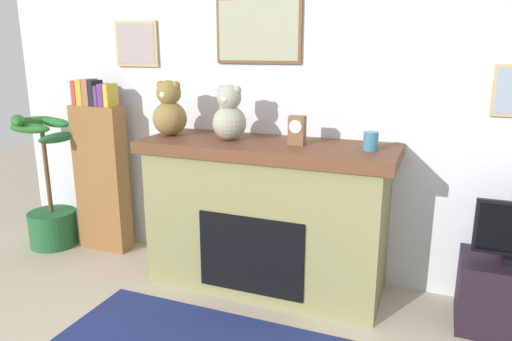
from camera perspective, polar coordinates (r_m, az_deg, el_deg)
The scene contains 8 objects.
back_wall at distance 3.37m, azimuth 6.80°, elevation 8.75°, with size 5.20×0.15×2.60m.
fireplace at distance 3.27m, azimuth 1.29°, elevation -5.38°, with size 1.72×0.65×1.04m.
bookshelf at distance 4.05m, azimuth -18.27°, elevation -0.17°, with size 0.43×0.16×1.41m.
potted_plant at distance 4.34m, azimuth -23.72°, elevation -3.76°, with size 0.57×0.55×1.13m.
candle_jar at distance 2.95m, azimuth 13.75°, elevation 3.48°, with size 0.09×0.09×0.12m, color teal.
mantel_clock at distance 3.04m, azimuth 4.99°, elevation 4.87°, with size 0.10×0.08×0.19m.
teddy_bear_cream at distance 3.42m, azimuth -10.46°, elevation 7.13°, with size 0.24×0.24×0.39m.
teddy_bear_tan at distance 3.19m, azimuth -3.25°, elevation 6.69°, with size 0.23×0.23×0.37m.
Camera 1 is at (0.87, -1.24, 1.63)m, focal length 32.97 mm.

